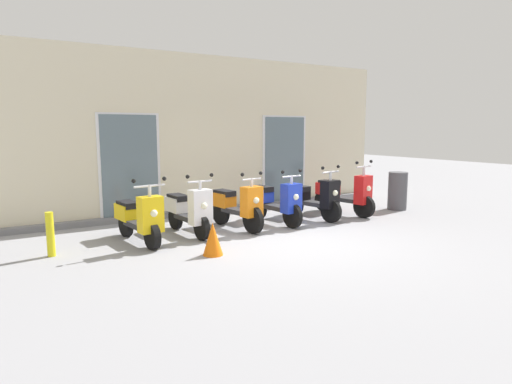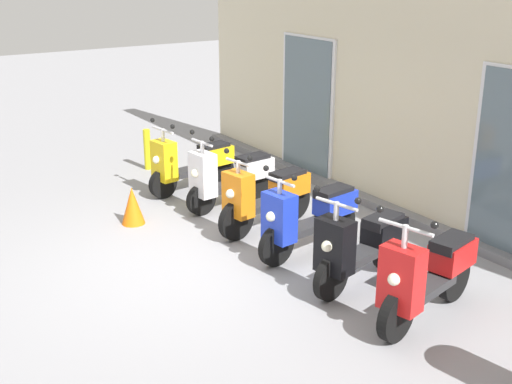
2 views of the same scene
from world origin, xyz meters
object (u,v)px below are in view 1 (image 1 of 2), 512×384
object	(u,v)px
curb_bollard	(50,234)
trash_bin	(398,191)
scooter_white	(188,210)
scooter_blue	(275,201)
scooter_orange	(236,205)
scooter_yellow	(138,218)
scooter_red	(345,194)
traffic_cone	(213,239)
scooter_black	(313,198)

from	to	relation	value
curb_bollard	trash_bin	distance (m)	7.74
scooter_white	scooter_blue	size ratio (longest dim) A/B	0.95
trash_bin	scooter_orange	bearing A→B (deg)	177.80
scooter_yellow	scooter_orange	size ratio (longest dim) A/B	0.98
scooter_yellow	scooter_red	world-z (taller)	scooter_red
scooter_white	trash_bin	bearing A→B (deg)	-2.27
scooter_red	trash_bin	bearing A→B (deg)	-6.20
curb_bollard	scooter_blue	bearing A→B (deg)	2.38
scooter_white	trash_bin	size ratio (longest dim) A/B	1.64
scooter_red	curb_bollard	bearing A→B (deg)	-178.43
traffic_cone	scooter_black	bearing A→B (deg)	24.20
curb_bollard	trash_bin	xyz separation A→B (m)	(7.74, 0.00, 0.11)
scooter_blue	scooter_red	bearing A→B (deg)	-0.23
scooter_red	traffic_cone	xyz separation A→B (m)	(-3.99, -1.39, -0.23)
scooter_yellow	scooter_black	xyz separation A→B (m)	(3.84, 0.04, 0.03)
scooter_blue	scooter_red	size ratio (longest dim) A/B	1.00
scooter_white	scooter_black	world-z (taller)	scooter_black
scooter_blue	traffic_cone	distance (m)	2.52
scooter_orange	scooter_blue	bearing A→B (deg)	0.52
scooter_yellow	traffic_cone	size ratio (longest dim) A/B	3.00
scooter_black	scooter_white	bearing A→B (deg)	178.68
scooter_orange	scooter_red	size ratio (longest dim) A/B	0.99
scooter_blue	curb_bollard	size ratio (longest dim) A/B	2.28
scooter_yellow	scooter_blue	size ratio (longest dim) A/B	0.98
scooter_red	trash_bin	world-z (taller)	scooter_red
scooter_orange	curb_bollard	world-z (taller)	scooter_orange
scooter_orange	scooter_black	size ratio (longest dim) A/B	1.04
scooter_white	scooter_orange	world-z (taller)	scooter_white
scooter_yellow	traffic_cone	distance (m)	1.56
scooter_white	scooter_red	bearing A→B (deg)	-0.66
scooter_yellow	scooter_red	size ratio (longest dim) A/B	0.97
scooter_white	scooter_red	xyz separation A→B (m)	(3.82, -0.04, 0.02)
scooter_black	curb_bollard	distance (m)	5.25
scooter_blue	scooter_yellow	bearing A→B (deg)	-178.54
scooter_red	scooter_yellow	bearing A→B (deg)	-179.21
scooter_blue	scooter_black	distance (m)	0.97
scooter_yellow	scooter_black	world-z (taller)	scooter_black
scooter_white	scooter_yellow	bearing A→B (deg)	-173.53
scooter_orange	curb_bollard	distance (m)	3.37
scooter_black	scooter_red	xyz separation A→B (m)	(0.94, 0.02, 0.02)
scooter_red	trash_bin	size ratio (longest dim) A/B	1.74
curb_bollard	trash_bin	size ratio (longest dim) A/B	0.76
scooter_white	traffic_cone	world-z (taller)	scooter_white
traffic_cone	trash_bin	bearing A→B (deg)	12.44
scooter_blue	scooter_white	bearing A→B (deg)	178.91
scooter_white	scooter_blue	bearing A→B (deg)	-1.09
scooter_red	traffic_cone	distance (m)	4.24
trash_bin	traffic_cone	distance (m)	5.69
scooter_yellow	scooter_blue	xyz separation A→B (m)	(2.88, 0.07, 0.04)
scooter_white	scooter_black	size ratio (longest dim) A/B	0.99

